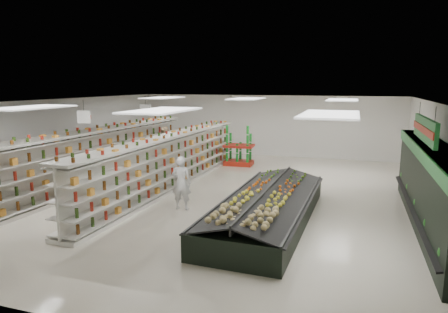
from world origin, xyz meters
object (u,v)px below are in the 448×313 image
(gondola_left, at_px, (91,161))
(produce_island, at_px, (267,206))
(gondola_center, at_px, (170,164))
(soda_endcap, at_px, (239,147))
(shopper_main, at_px, (181,183))
(shopper_background, at_px, (166,147))

(gondola_left, relative_size, produce_island, 1.90)
(gondola_center, distance_m, soda_endcap, 5.02)
(produce_island, distance_m, shopper_main, 2.76)
(gondola_left, bearing_deg, shopper_main, -15.43)
(produce_island, bearing_deg, gondola_left, 166.53)
(gondola_left, xyz_separation_m, gondola_center, (2.84, 0.78, -0.07))
(shopper_main, relative_size, shopper_background, 0.92)
(produce_island, bearing_deg, gondola_center, 149.46)
(gondola_left, height_order, soda_endcap, gondola_left)
(shopper_background, bearing_deg, gondola_left, 175.30)
(gondola_center, bearing_deg, gondola_left, -162.83)
(gondola_left, xyz_separation_m, shopper_background, (0.91, 4.39, -0.07))
(soda_endcap, bearing_deg, shopper_main, -88.30)
(gondola_left, bearing_deg, shopper_background, 81.08)
(soda_endcap, distance_m, shopper_main, 7.06)
(gondola_center, bearing_deg, soda_endcap, 77.40)
(gondola_left, bearing_deg, produce_island, -10.69)
(produce_island, bearing_deg, shopper_main, 174.37)
(shopper_background, bearing_deg, soda_endcap, -61.37)
(soda_endcap, height_order, shopper_main, soda_endcap)
(soda_endcap, xyz_separation_m, shopper_main, (0.21, -7.05, -0.01))
(gondola_left, height_order, produce_island, gondola_left)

